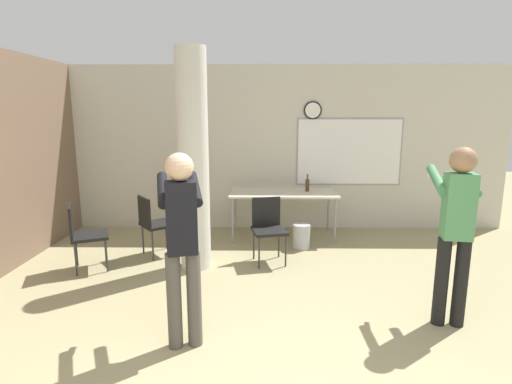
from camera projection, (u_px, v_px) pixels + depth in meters
wall_back at (276, 149)px, 6.90m from camera, size 8.00×0.15×2.80m
support_pillar at (193, 162)px, 5.05m from camera, size 0.39×0.39×2.80m
folding_table at (283, 195)px, 6.45m from camera, size 1.71×0.79×0.75m
bottle_on_table at (307, 185)px, 6.50m from camera, size 0.07×0.07×0.28m
waste_bin at (301, 236)px, 5.99m from camera, size 0.26×0.26×0.37m
chair_table_front at (268, 225)px, 5.42m from camera, size 0.52×0.52×0.87m
chair_near_pillar at (154, 221)px, 5.62m from camera, size 0.62×0.62×0.87m
chair_by_left_wall at (83, 232)px, 5.10m from camera, size 0.58×0.58×0.87m
person_playing_side at (456, 223)px, 3.69m from camera, size 0.45×0.69×1.71m
person_playing_front at (182, 235)px, 3.34m from camera, size 0.49×0.67×1.70m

